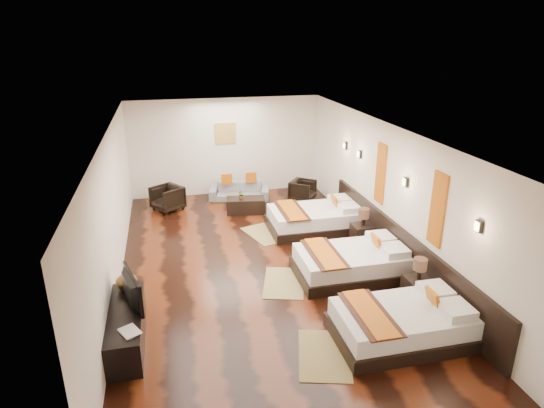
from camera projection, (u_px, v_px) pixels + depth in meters
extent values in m
cube|color=black|center=(259.00, 264.00, 9.64)|extent=(5.50, 9.50, 0.01)
cube|color=white|center=(258.00, 131.00, 8.66)|extent=(5.50, 9.50, 0.01)
cube|color=silver|center=(226.00, 147.00, 13.49)|extent=(5.50, 0.01, 2.80)
cube|color=silver|center=(113.00, 213.00, 8.57)|extent=(0.01, 9.50, 2.80)
cube|color=silver|center=(387.00, 191.00, 9.74)|extent=(0.01, 9.50, 2.80)
cube|color=black|center=(399.00, 248.00, 9.33)|extent=(0.08, 6.60, 0.90)
cube|color=black|center=(400.00, 332.00, 7.29)|extent=(2.10, 1.30, 0.22)
cube|color=white|center=(402.00, 318.00, 7.20)|extent=(2.00, 1.20, 0.30)
cube|color=#C05B0D|center=(433.00, 299.00, 7.21)|extent=(0.16, 0.32, 0.32)
cube|color=#38190F|center=(370.00, 314.00, 7.03)|extent=(0.55, 1.32, 0.02)
cube|color=#C05B0D|center=(370.00, 313.00, 7.02)|extent=(0.38, 1.32, 0.02)
cube|color=black|center=(350.00, 270.00, 9.17)|extent=(2.16, 1.34, 0.23)
cube|color=white|center=(351.00, 258.00, 9.08)|extent=(2.06, 1.24, 0.31)
cube|color=#C05B0D|center=(377.00, 243.00, 9.09)|extent=(0.16, 0.33, 0.33)
cube|color=#38190F|center=(324.00, 254.00, 8.90)|extent=(0.57, 1.36, 0.02)
cube|color=#C05B0D|center=(324.00, 253.00, 8.89)|extent=(0.39, 1.36, 0.02)
cube|color=black|center=(314.00, 225.00, 11.30)|extent=(2.19, 1.35, 0.23)
cube|color=white|center=(314.00, 215.00, 11.21)|extent=(2.08, 1.25, 0.31)
cube|color=#C05B0D|center=(335.00, 202.00, 11.22)|extent=(0.16, 0.33, 0.34)
cube|color=#38190F|center=(292.00, 210.00, 11.03)|extent=(0.57, 1.37, 0.02)
cube|color=#C05B0D|center=(292.00, 210.00, 11.03)|extent=(0.40, 1.37, 0.02)
cube|color=black|center=(417.00, 290.00, 8.22)|extent=(0.44, 0.44, 0.48)
cylinder|color=black|center=(419.00, 273.00, 8.10)|extent=(0.08, 0.08, 0.19)
cylinder|color=#3F2619|center=(420.00, 264.00, 8.04)|extent=(0.23, 0.23, 0.21)
cube|color=black|center=(362.00, 235.00, 10.42)|extent=(0.45, 0.45, 0.50)
cylinder|color=black|center=(363.00, 221.00, 10.30)|extent=(0.08, 0.08, 0.20)
cylinder|color=#3F2619|center=(364.00, 213.00, 10.23)|extent=(0.24, 0.24, 0.22)
cube|color=olive|center=(324.00, 355.00, 6.94)|extent=(1.05, 1.36, 0.01)
cube|color=olive|center=(284.00, 283.00, 8.93)|extent=(1.06, 1.36, 0.01)
cube|color=olive|center=(265.00, 234.00, 11.10)|extent=(1.08, 1.37, 0.01)
cube|color=black|center=(127.00, 327.00, 7.15)|extent=(0.50, 1.80, 0.55)
imported|color=black|center=(127.00, 290.00, 7.11)|extent=(0.39, 0.94, 0.54)
imported|color=black|center=(122.00, 335.00, 6.47)|extent=(0.36, 0.39, 0.03)
imported|color=brown|center=(126.00, 279.00, 7.62)|extent=(0.39, 0.39, 0.36)
imported|color=slate|center=(239.00, 191.00, 13.30)|extent=(1.78, 1.02, 0.49)
imported|color=black|center=(167.00, 198.00, 12.49)|extent=(1.01, 1.00, 0.67)
imported|color=black|center=(303.00, 191.00, 13.20)|extent=(0.91, 0.91, 0.60)
cube|color=black|center=(246.00, 205.00, 12.36)|extent=(1.06, 0.64, 0.40)
imported|color=#2F5F1F|center=(242.00, 194.00, 12.20)|extent=(0.25, 0.22, 0.25)
cube|color=#D86014|center=(438.00, 210.00, 7.89)|extent=(0.04, 0.40, 1.30)
cube|color=#D86014|center=(381.00, 173.00, 9.90)|extent=(0.04, 0.40, 1.30)
cube|color=black|center=(479.00, 226.00, 6.83)|extent=(0.06, 0.12, 0.18)
cube|color=#FFD18C|center=(477.00, 226.00, 6.83)|extent=(0.02, 0.10, 0.14)
cube|color=black|center=(406.00, 182.00, 8.84)|extent=(0.06, 0.12, 0.18)
cube|color=#FFD18C|center=(404.00, 182.00, 8.84)|extent=(0.02, 0.10, 0.14)
cube|color=black|center=(360.00, 154.00, 10.85)|extent=(0.06, 0.12, 0.18)
cube|color=#FFD18C|center=(358.00, 154.00, 10.84)|extent=(0.02, 0.10, 0.14)
cube|color=black|center=(345.00, 146.00, 11.67)|extent=(0.06, 0.12, 0.18)
cube|color=#FFD18C|center=(344.00, 146.00, 11.67)|extent=(0.02, 0.10, 0.14)
cube|color=#AD873F|center=(225.00, 133.00, 13.33)|extent=(0.60, 0.04, 0.60)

